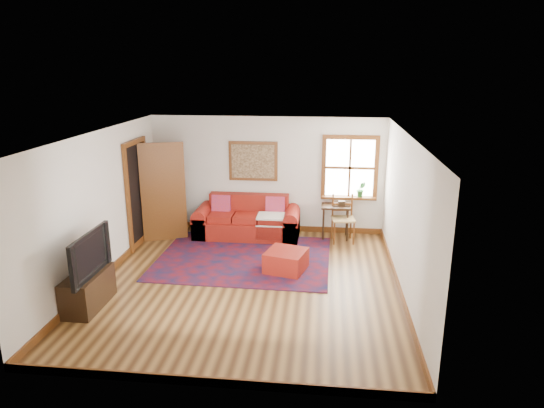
# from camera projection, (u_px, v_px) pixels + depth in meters

# --- Properties ---
(ground) EXTENTS (5.50, 5.50, 0.00)m
(ground) POSITION_uv_depth(u_px,v_px,m) (248.00, 283.00, 8.15)
(ground) COLOR #492B13
(ground) RESTS_ON ground
(room_envelope) EXTENTS (5.04, 5.54, 2.52)m
(room_envelope) POSITION_uv_depth(u_px,v_px,m) (247.00, 188.00, 7.70)
(room_envelope) COLOR silver
(room_envelope) RESTS_ON ground
(window) EXTENTS (1.18, 0.20, 1.38)m
(window) POSITION_uv_depth(u_px,v_px,m) (351.00, 174.00, 10.18)
(window) COLOR white
(window) RESTS_ON ground
(doorway) EXTENTS (0.89, 1.08, 2.14)m
(doorway) POSITION_uv_depth(u_px,v_px,m) (153.00, 191.00, 9.78)
(doorway) COLOR black
(doorway) RESTS_ON ground
(framed_artwork) EXTENTS (1.05, 0.07, 0.85)m
(framed_artwork) POSITION_uv_depth(u_px,v_px,m) (253.00, 161.00, 10.34)
(framed_artwork) COLOR brown
(framed_artwork) RESTS_ON ground
(persian_rug) EXTENTS (3.25, 2.62, 0.02)m
(persian_rug) POSITION_uv_depth(u_px,v_px,m) (244.00, 258.00, 9.19)
(persian_rug) COLOR #5E0D17
(persian_rug) RESTS_ON ground
(red_leather_sofa) EXTENTS (2.20, 0.91, 0.86)m
(red_leather_sofa) POSITION_uv_depth(u_px,v_px,m) (248.00, 223.00, 10.32)
(red_leather_sofa) COLOR maroon
(red_leather_sofa) RESTS_ON ground
(red_ottoman) EXTENTS (0.81, 0.81, 0.38)m
(red_ottoman) POSITION_uv_depth(u_px,v_px,m) (286.00, 261.00, 8.58)
(red_ottoman) COLOR maroon
(red_ottoman) RESTS_ON ground
(side_table) EXTENTS (0.59, 0.45, 0.71)m
(side_table) POSITION_uv_depth(u_px,v_px,m) (336.00, 211.00, 10.12)
(side_table) COLOR black
(side_table) RESTS_ON ground
(ladder_back_chair) EXTENTS (0.50, 0.48, 0.97)m
(ladder_back_chair) POSITION_uv_depth(u_px,v_px,m) (343.00, 216.00, 9.98)
(ladder_back_chair) COLOR tan
(ladder_back_chair) RESTS_ON ground
(media_cabinet) EXTENTS (0.44, 0.98, 0.54)m
(media_cabinet) POSITION_uv_depth(u_px,v_px,m) (88.00, 290.00, 7.29)
(media_cabinet) COLOR black
(media_cabinet) RESTS_ON ground
(television) EXTENTS (0.15, 1.17, 0.67)m
(television) POSITION_uv_depth(u_px,v_px,m) (83.00, 254.00, 7.06)
(television) COLOR black
(television) RESTS_ON media_cabinet
(candle_hurricane) EXTENTS (0.12, 0.12, 0.18)m
(candle_hurricane) POSITION_uv_depth(u_px,v_px,m) (100.00, 259.00, 7.54)
(candle_hurricane) COLOR silver
(candle_hurricane) RESTS_ON media_cabinet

